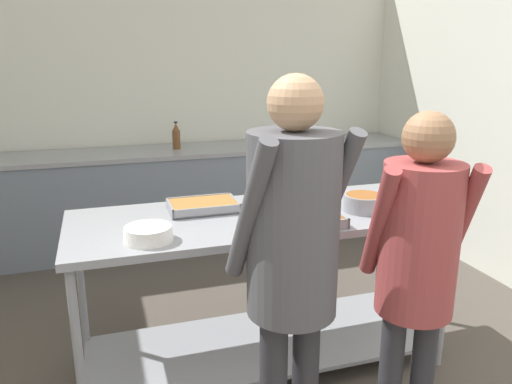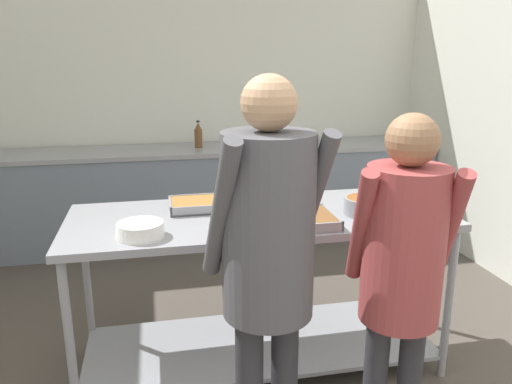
% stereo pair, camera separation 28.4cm
% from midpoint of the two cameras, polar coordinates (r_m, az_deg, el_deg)
% --- Properties ---
extents(wall_rear, '(4.53, 0.06, 2.65)m').
position_cam_midpoint_polar(wall_rear, '(5.10, -9.97, 9.98)').
color(wall_rear, silver).
rests_on(wall_rear, ground_plane).
extents(back_counter, '(4.37, 0.65, 0.93)m').
position_cam_midpoint_polar(back_counter, '(4.90, -8.91, -0.42)').
color(back_counter, slate).
rests_on(back_counter, ground_plane).
extents(serving_counter, '(2.10, 0.80, 0.94)m').
position_cam_midpoint_polar(serving_counter, '(2.88, -2.24, -8.32)').
color(serving_counter, gray).
rests_on(serving_counter, ground_plane).
extents(plate_stack, '(0.24, 0.24, 0.07)m').
position_cam_midpoint_polar(plate_stack, '(2.46, -15.49, -4.68)').
color(plate_stack, white).
rests_on(plate_stack, serving_counter).
extents(serving_tray_vegetables, '(0.39, 0.26, 0.05)m').
position_cam_midpoint_polar(serving_tray_vegetables, '(2.86, -8.91, -1.64)').
color(serving_tray_vegetables, gray).
rests_on(serving_tray_vegetables, serving_counter).
extents(serving_tray_roast, '(0.42, 0.32, 0.05)m').
position_cam_midpoint_polar(serving_tray_roast, '(2.61, 1.93, -3.14)').
color(serving_tray_roast, gray).
rests_on(serving_tray_roast, serving_counter).
extents(sauce_pan, '(0.38, 0.24, 0.09)m').
position_cam_midpoint_polar(sauce_pan, '(2.86, 9.52, -1.17)').
color(sauce_pan, gray).
rests_on(sauce_pan, serving_counter).
extents(guest_serving_left, '(0.51, 0.42, 1.73)m').
position_cam_midpoint_polar(guest_serving_left, '(1.95, 0.03, -6.28)').
color(guest_serving_left, '#2D2D33').
rests_on(guest_serving_left, ground_plane).
extents(guest_serving_right, '(0.48, 0.39, 1.58)m').
position_cam_midpoint_polar(guest_serving_right, '(2.19, 14.49, -6.91)').
color(guest_serving_right, '#2D2D33').
rests_on(guest_serving_right, ground_plane).
extents(water_bottle, '(0.07, 0.07, 0.26)m').
position_cam_midpoint_polar(water_bottle, '(4.76, -10.81, 6.23)').
color(water_bottle, brown).
rests_on(water_bottle, back_counter).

